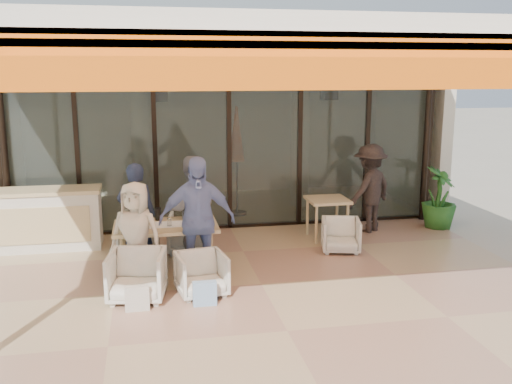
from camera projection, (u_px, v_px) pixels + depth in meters
ground at (261, 286)px, 7.98m from camera, size 70.00×70.00×0.00m
terrace_floor at (261, 285)px, 7.97m from camera, size 8.00×6.00×0.01m
terrace_structure at (266, 46)px, 7.05m from camera, size 8.00×6.00×3.40m
glass_storefront at (229, 145)px, 10.52m from camera, size 8.08×0.10×3.20m
interior_block at (214, 104)px, 12.62m from camera, size 9.05×3.62×3.52m
host_counter at (45, 219)px, 9.47m from camera, size 1.85×0.65×1.04m
dining_table at (165, 228)px, 8.34m from camera, size 1.50×0.90×0.93m
chair_far_left at (138, 238)px, 9.25m from camera, size 0.68×0.66×0.58m
chair_far_right at (190, 231)px, 9.39m from camera, size 0.78×0.75×0.71m
chair_near_left at (137, 273)px, 7.41m from camera, size 0.80×0.76×0.73m
chair_near_right at (201, 272)px, 7.57m from camera, size 0.71×0.68×0.64m
diner_navy at (137, 215)px, 8.66m from camera, size 0.66×0.51×1.61m
diner_grey at (192, 210)px, 8.81m from camera, size 0.86×0.69×1.68m
diner_cream at (136, 235)px, 7.81m from camera, size 0.85×0.70×1.48m
diner_periwinkle at (197, 220)px, 7.93m from camera, size 1.06×0.44×1.81m
tote_bag_cream at (137, 299)px, 7.06m from camera, size 0.30×0.10×0.34m
tote_bag_blue at (205, 294)px, 7.22m from camera, size 0.30×0.10×0.34m
side_table at (327, 204)px, 10.05m from camera, size 0.70×0.70×0.74m
side_chair at (341, 234)px, 9.40m from camera, size 0.73×0.70×0.63m
standing_woman at (370, 189)px, 10.46m from camera, size 1.23×1.08×1.65m
potted_palm at (439, 198)px, 10.76m from camera, size 0.93×0.93×1.18m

